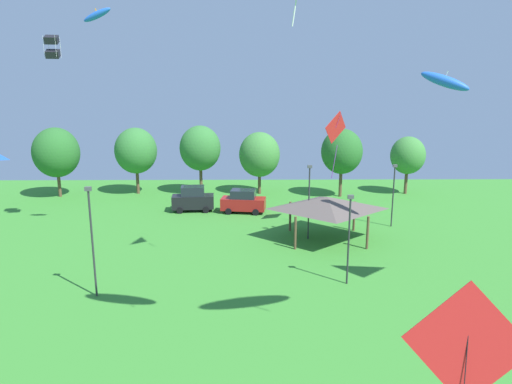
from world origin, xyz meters
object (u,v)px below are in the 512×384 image
treeline_tree_0 (56,153)px  kite_flying_1 (445,81)px  kite_flying_3 (97,15)px  light_post_0 (309,198)px  treeline_tree_4 (342,152)px  light_post_2 (349,234)px  light_post_1 (393,192)px  treeline_tree_1 (136,151)px  kite_flying_4 (13,197)px  light_post_3 (92,236)px  parked_car_second_from_left (243,201)px  kite_flying_5 (52,47)px  park_pavilion (327,203)px  parked_car_leftmost (193,199)px  treeline_tree_5 (408,155)px  kite_flying_9 (336,129)px  treeline_tree_3 (259,155)px  treeline_tree_2 (200,148)px  kite_flying_2 (466,349)px

treeline_tree_0 → kite_flying_1: bearing=-32.1°
kite_flying_3 → light_post_0: 20.94m
treeline_tree_4 → light_post_2: bearing=-99.9°
light_post_1 → treeline_tree_1: 29.32m
kite_flying_4 → light_post_3: 15.33m
parked_car_second_from_left → light_post_1: bearing=-12.3°
kite_flying_5 → park_pavilion: kite_flying_5 is taller
parked_car_leftmost → light_post_2: (11.93, -17.78, 2.05)m
parked_car_second_from_left → treeline_tree_4: bearing=39.7°
kite_flying_5 → treeline_tree_5: bearing=23.5°
kite_flying_9 → light_post_0: 6.29m
treeline_tree_4 → light_post_0: bearing=-110.2°
kite_flying_1 → light_post_2: 11.55m
light_post_0 → treeline_tree_3: (-3.70, 16.67, 1.15)m
kite_flying_1 → treeline_tree_5: size_ratio=0.46×
treeline_tree_0 → park_pavilion: bearing=-29.0°
kite_flying_4 → parked_car_leftmost: bearing=89.6°
park_pavilion → treeline_tree_2: 21.03m
park_pavilion → kite_flying_3: bearing=-177.3°
light_post_0 → treeline_tree_1: (-18.04, 16.90, 1.59)m
light_post_2 → treeline_tree_2: bearing=114.9°
parked_car_leftmost → kite_flying_3: bearing=-122.3°
kite_flying_2 → light_post_2: bearing=87.4°
light_post_0 → treeline_tree_2: size_ratio=0.77×
light_post_2 → treeline_tree_2: 28.53m
parked_car_leftmost → parked_car_second_from_left: size_ratio=0.94×
kite_flying_5 → treeline_tree_0: bearing=114.9°
kite_flying_1 → treeline_tree_5: bearing=75.4°
kite_flying_4 → treeline_tree_1: (-7.24, 41.28, -4.33)m
treeline_tree_1 → light_post_0: bearing=-43.1°
kite_flying_1 → parked_car_leftmost: bearing=140.6°
park_pavilion → treeline_tree_3: (-5.17, 16.83, 1.55)m
light_post_2 → kite_flying_9: bearing=84.9°
light_post_0 → treeline_tree_5: bearing=50.6°
kite_flying_3 → treeline_tree_2: (5.13, 17.90, -11.92)m
kite_flying_1 → treeline_tree_0: kite_flying_1 is taller
kite_flying_3 → treeline_tree_5: (29.24, 17.43, -12.74)m
light_post_2 → treeline_tree_3: bearing=101.2°
kite_flying_2 → treeline_tree_1: size_ratio=0.81×
kite_flying_3 → light_post_2: bearing=-24.8°
light_post_1 → treeline_tree_4: bearing=101.4°
kite_flying_2 → treeline_tree_0: bearing=123.5°
kite_flying_1 → treeline_tree_2: 30.25m
treeline_tree_3 → treeline_tree_4: (9.25, -1.55, 0.55)m
light_post_3 → treeline_tree_2: bearing=83.0°
parked_car_leftmost → parked_car_second_from_left: (5.09, -0.66, -0.09)m
treeline_tree_1 → kite_flying_4: bearing=-80.0°
light_post_2 → kite_flying_5: bearing=153.9°
kite_flying_9 → treeline_tree_0: kite_flying_9 is taller
kite_flying_9 → treeline_tree_5: 18.41m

